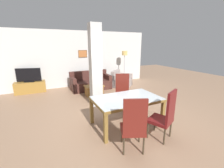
{
  "coord_description": "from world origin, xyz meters",
  "views": [
    {
      "loc": [
        -1.89,
        -3.06,
        2.07
      ],
      "look_at": [
        0.0,
        0.87,
        0.9
      ],
      "focal_mm": 24.0,
      "sensor_mm": 36.0,
      "label": 1
    }
  ],
  "objects_px": {
    "dining_chair_near_right": "(165,115)",
    "armchair": "(121,81)",
    "bottle": "(96,82)",
    "tv_stand": "(30,87)",
    "dining_chair_near_left": "(134,125)",
    "dining_chair_far_right": "(122,91)",
    "tv_screen": "(29,75)",
    "dining_table": "(127,103)",
    "floor_lamp": "(125,57)",
    "sofa": "(91,83)",
    "coffee_table": "(94,90)"
  },
  "relations": [
    {
      "from": "dining_chair_near_right",
      "to": "armchair",
      "type": "distance_m",
      "value": 4.4
    },
    {
      "from": "bottle",
      "to": "tv_stand",
      "type": "relative_size",
      "value": 0.24
    },
    {
      "from": "dining_chair_near_left",
      "to": "bottle",
      "type": "relative_size",
      "value": 3.85
    },
    {
      "from": "dining_chair_far_right",
      "to": "tv_screen",
      "type": "height_order",
      "value": "dining_chair_far_right"
    },
    {
      "from": "dining_table",
      "to": "dining_chair_near_left",
      "type": "bearing_deg",
      "value": -113.86
    },
    {
      "from": "dining_table",
      "to": "armchair",
      "type": "distance_m",
      "value": 3.72
    },
    {
      "from": "floor_lamp",
      "to": "bottle",
      "type": "bearing_deg",
      "value": -152.52
    },
    {
      "from": "dining_chair_near_right",
      "to": "sofa",
      "type": "distance_m",
      "value": 4.45
    },
    {
      "from": "sofa",
      "to": "armchair",
      "type": "bearing_deg",
      "value": 171.33
    },
    {
      "from": "dining_table",
      "to": "armchair",
      "type": "xyz_separation_m",
      "value": [
        1.68,
        3.3,
        -0.33
      ]
    },
    {
      "from": "coffee_table",
      "to": "floor_lamp",
      "type": "height_order",
      "value": "floor_lamp"
    },
    {
      "from": "dining_chair_near_right",
      "to": "floor_lamp",
      "type": "height_order",
      "value": "floor_lamp"
    },
    {
      "from": "tv_screen",
      "to": "floor_lamp",
      "type": "bearing_deg",
      "value": -168.82
    },
    {
      "from": "dining_table",
      "to": "coffee_table",
      "type": "distance_m",
      "value": 2.66
    },
    {
      "from": "dining_chair_far_right",
      "to": "armchair",
      "type": "bearing_deg",
      "value": -94.47
    },
    {
      "from": "armchair",
      "to": "tv_screen",
      "type": "xyz_separation_m",
      "value": [
        -4.06,
        0.83,
        0.5
      ]
    },
    {
      "from": "tv_screen",
      "to": "sofa",
      "type": "bearing_deg",
      "value": -177.56
    },
    {
      "from": "bottle",
      "to": "tv_screen",
      "type": "distance_m",
      "value": 2.9
    },
    {
      "from": "bottle",
      "to": "tv_stand",
      "type": "distance_m",
      "value": 2.9
    },
    {
      "from": "tv_screen",
      "to": "dining_chair_near_left",
      "type": "bearing_deg",
      "value": 126.77
    },
    {
      "from": "dining_table",
      "to": "dining_chair_near_right",
      "type": "height_order",
      "value": "dining_chair_near_right"
    },
    {
      "from": "dining_chair_near_right",
      "to": "tv_screen",
      "type": "distance_m",
      "value": 5.76
    },
    {
      "from": "coffee_table",
      "to": "floor_lamp",
      "type": "distance_m",
      "value": 2.7
    },
    {
      "from": "tv_screen",
      "to": "floor_lamp",
      "type": "distance_m",
      "value": 4.58
    },
    {
      "from": "dining_chair_near_right",
      "to": "tv_stand",
      "type": "height_order",
      "value": "dining_chair_near_right"
    },
    {
      "from": "tv_screen",
      "to": "tv_stand",
      "type": "bearing_deg",
      "value": -164.37
    },
    {
      "from": "sofa",
      "to": "bottle",
      "type": "relative_size",
      "value": 6.07
    },
    {
      "from": "bottle",
      "to": "armchair",
      "type": "bearing_deg",
      "value": 19.93
    },
    {
      "from": "dining_table",
      "to": "tv_screen",
      "type": "bearing_deg",
      "value": 119.97
    },
    {
      "from": "tv_screen",
      "to": "armchair",
      "type": "bearing_deg",
      "value": -175.89
    },
    {
      "from": "dining_table",
      "to": "dining_chair_near_right",
      "type": "xyz_separation_m",
      "value": [
        0.42,
        -0.9,
        -0.02
      ]
    },
    {
      "from": "armchair",
      "to": "floor_lamp",
      "type": "height_order",
      "value": "floor_lamp"
    },
    {
      "from": "dining_table",
      "to": "floor_lamp",
      "type": "bearing_deg",
      "value": 60.58
    },
    {
      "from": "dining_chair_far_right",
      "to": "coffee_table",
      "type": "xyz_separation_m",
      "value": [
        -0.4,
        1.68,
        -0.38
      ]
    },
    {
      "from": "dining_chair_near_left",
      "to": "dining_chair_near_right",
      "type": "relative_size",
      "value": 1.0
    },
    {
      "from": "dining_chair_far_right",
      "to": "tv_stand",
      "type": "height_order",
      "value": "dining_chair_far_right"
    },
    {
      "from": "bottle",
      "to": "dining_chair_far_right",
      "type": "bearing_deg",
      "value": -81.64
    },
    {
      "from": "dining_chair_far_right",
      "to": "bottle",
      "type": "xyz_separation_m",
      "value": [
        -0.26,
        1.8,
        -0.06
      ]
    },
    {
      "from": "dining_chair_near_right",
      "to": "coffee_table",
      "type": "distance_m",
      "value": 3.57
    },
    {
      "from": "dining_chair_near_left",
      "to": "dining_chair_near_right",
      "type": "height_order",
      "value": "same"
    },
    {
      "from": "dining_chair_far_right",
      "to": "tv_screen",
      "type": "bearing_deg",
      "value": -24.91
    },
    {
      "from": "dining_chair_near_right",
      "to": "dining_table",
      "type": "bearing_deg",
      "value": 90.0
    },
    {
      "from": "dining_table",
      "to": "sofa",
      "type": "height_order",
      "value": "sofa"
    },
    {
      "from": "sofa",
      "to": "armchair",
      "type": "height_order",
      "value": "sofa"
    },
    {
      "from": "armchair",
      "to": "tv_screen",
      "type": "relative_size",
      "value": 1.26
    },
    {
      "from": "sofa",
      "to": "tv_screen",
      "type": "relative_size",
      "value": 1.87
    },
    {
      "from": "dining_chair_near_right",
      "to": "tv_screen",
      "type": "bearing_deg",
      "value": 94.08
    },
    {
      "from": "bottle",
      "to": "coffee_table",
      "type": "bearing_deg",
      "value": -137.51
    },
    {
      "from": "dining_table",
      "to": "coffee_table",
      "type": "xyz_separation_m",
      "value": [
        0.02,
        2.63,
        -0.4
      ]
    },
    {
      "from": "dining_table",
      "to": "bottle",
      "type": "bearing_deg",
      "value": 86.8
    }
  ]
}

